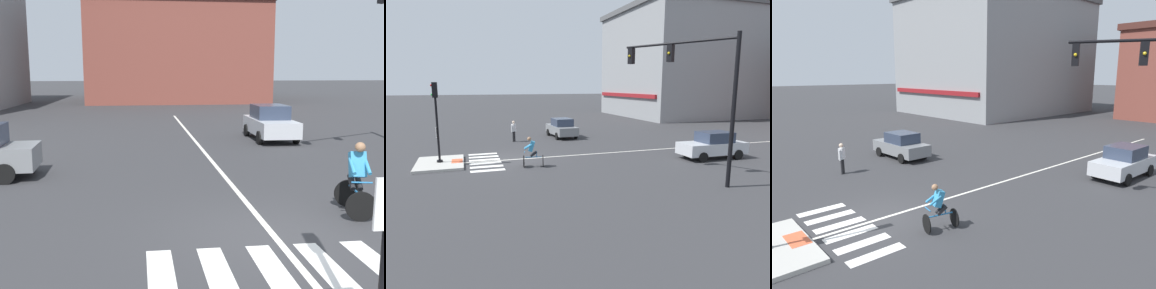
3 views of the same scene
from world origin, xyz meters
TOP-DOWN VIEW (x-y plane):
  - ground_plane at (0.00, 0.00)m, footprint 300.00×300.00m
  - traffic_island at (0.00, -3.78)m, footprint 3.69×2.55m
  - tactile_pad_front at (0.00, -2.85)m, footprint 1.10×0.60m
  - signal_pole at (0.00, -3.79)m, footprint 0.44×0.38m
  - crosswalk_stripe_a at (-2.27, -1.29)m, footprint 0.44×1.80m
  - crosswalk_stripe_b at (-1.36, -1.29)m, footprint 0.44×1.80m
  - crosswalk_stripe_c at (-0.45, -1.29)m, footprint 0.44×1.80m
  - crosswalk_stripe_d at (0.45, -1.29)m, footprint 0.44×1.80m
  - crosswalk_stripe_e at (1.36, -1.29)m, footprint 0.44×1.80m
  - crosswalk_stripe_f at (2.27, -1.29)m, footprint 0.44×1.80m
  - lane_centre_line at (0.02, 10.00)m, footprint 0.14×28.00m
  - traffic_light_mast at (7.16, 7.74)m, footprint 5.07×2.76m
  - building_corner_left at (-22.91, 30.46)m, footprint 18.36×22.34m
  - car_grey_cross_left at (-7.68, 5.67)m, footprint 4.17×1.98m
  - car_silver_eastbound_far at (3.58, 12.09)m, footprint 1.91×4.13m
  - cyclist at (2.21, 1.10)m, footprint 0.87×1.20m
  - pedestrian_at_curb_left at (-6.62, 1.38)m, footprint 0.41×0.43m

SIDE VIEW (x-z plane):
  - ground_plane at x=0.00m, z-range 0.00..0.00m
  - crosswalk_stripe_a at x=-2.27m, z-range 0.00..0.01m
  - crosswalk_stripe_b at x=-1.36m, z-range 0.00..0.01m
  - crosswalk_stripe_c at x=-0.45m, z-range 0.00..0.01m
  - crosswalk_stripe_d at x=0.45m, z-range 0.00..0.01m
  - crosswalk_stripe_e at x=1.36m, z-range 0.00..0.01m
  - crosswalk_stripe_f at x=2.27m, z-range 0.00..0.01m
  - lane_centre_line at x=0.02m, z-range 0.00..0.01m
  - traffic_island at x=0.00m, z-range 0.00..0.15m
  - tactile_pad_front at x=0.00m, z-range 0.15..0.16m
  - car_grey_cross_left at x=-7.68m, z-range -0.01..1.63m
  - car_silver_eastbound_far at x=3.58m, z-range -0.01..1.63m
  - cyclist at x=2.21m, z-range 0.03..1.71m
  - pedestrian_at_curb_left at x=-6.62m, z-range 0.15..1.82m
  - signal_pole at x=0.00m, z-range 0.61..5.08m
  - traffic_light_mast at x=7.16m, z-range 1.32..7.98m
  - building_corner_left at x=-22.91m, z-range 0.02..15.21m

